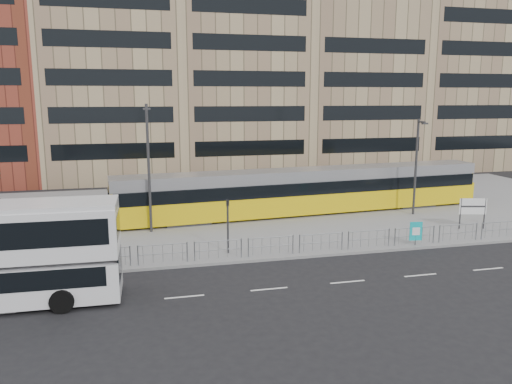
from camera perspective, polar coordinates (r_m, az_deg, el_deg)
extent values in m
plane|color=black|center=(28.19, 3.35, -7.72)|extent=(120.00, 120.00, 0.00)
cube|color=gray|center=(39.38, -1.70, -2.21)|extent=(64.00, 24.00, 0.15)
cube|color=gray|center=(28.21, 3.32, -7.55)|extent=(64.00, 0.25, 0.17)
cube|color=tan|center=(59.64, -15.96, 12.39)|extent=(14.00, 16.00, 22.00)
cube|color=tan|center=(60.80, -2.34, 13.69)|extent=(14.00, 16.00, 24.00)
cube|color=tan|center=(64.93, 10.16, 12.02)|extent=(14.00, 16.00, 21.00)
cube|color=tan|center=(71.69, 20.74, 12.18)|extent=(14.00, 16.00, 23.00)
cylinder|color=gray|center=(28.91, 6.90, -4.82)|extent=(32.00, 0.05, 0.05)
cylinder|color=gray|center=(29.05, 6.88, -5.77)|extent=(32.00, 0.04, 0.04)
cylinder|color=gray|center=(28.03, -25.80, -7.43)|extent=(0.07, 0.07, 1.10)
cube|color=white|center=(24.96, 8.29, -10.32)|extent=(62.00, 0.12, 0.01)
cylinder|color=black|center=(22.93, -21.30, -11.57)|extent=(1.03, 0.33, 1.03)
cylinder|color=black|center=(25.34, -20.38, -9.35)|extent=(1.03, 0.33, 1.03)
cube|color=#E0BC0C|center=(38.50, 5.78, -0.95)|extent=(29.19, 5.08, 1.66)
cube|color=black|center=(38.28, 5.82, 0.72)|extent=(28.77, 5.09, 0.93)
cube|color=#A2A2A6|center=(38.14, 5.84, 2.03)|extent=(29.17, 4.86, 0.83)
cube|color=#E0BC0C|center=(45.74, 21.95, 1.05)|extent=(1.43, 2.43, 2.70)
cube|color=#E0BC0C|center=(35.20, -15.39, -1.29)|extent=(1.43, 2.43, 2.70)
cylinder|color=#2D2D30|center=(38.35, 5.81, 0.19)|extent=(2.67, 2.67, 3.11)
cube|color=#2D2D30|center=(43.22, 17.17, -1.07)|extent=(3.31, 2.85, 0.52)
cube|color=#2D2D30|center=(35.98, -8.00, -3.03)|extent=(3.31, 2.85, 0.52)
cylinder|color=#2D2D30|center=(36.43, 22.31, -2.30)|extent=(0.09, 0.09, 2.10)
cylinder|color=#2D2D30|center=(37.09, 24.65, -2.26)|extent=(0.09, 0.09, 2.10)
cube|color=white|center=(36.65, 23.55, -1.51)|extent=(1.79, 0.49, 1.09)
cylinder|color=#2D2D30|center=(31.71, 17.75, -5.12)|extent=(0.06, 0.06, 0.76)
cube|color=#0CB2B9|center=(31.59, 17.80, -4.29)|extent=(0.76, 0.17, 1.14)
cube|color=white|center=(31.56, 17.84, -4.30)|extent=(0.47, 0.08, 0.48)
imported|color=black|center=(30.76, -18.67, -4.75)|extent=(0.43, 0.64, 1.71)
cylinder|color=#2D2D30|center=(28.45, -3.24, -4.08)|extent=(0.12, 0.12, 3.00)
imported|color=#2D2D30|center=(28.19, -3.26, -1.92)|extent=(0.18, 0.21, 1.00)
cylinder|color=#2D2D30|center=(33.11, -12.15, 2.57)|extent=(0.18, 0.18, 8.38)
cylinder|color=#2D2D30|center=(32.40, -12.41, 9.47)|extent=(0.14, 0.90, 0.14)
cube|color=#2D2D30|center=(31.95, -12.39, 9.28)|extent=(0.45, 0.20, 0.12)
cylinder|color=#2D2D30|center=(39.31, 17.80, 2.70)|extent=(0.18, 0.18, 7.21)
cylinder|color=#2D2D30|center=(38.66, 18.40, 7.62)|extent=(0.14, 0.90, 0.14)
cube|color=#2D2D30|center=(38.28, 18.74, 7.42)|extent=(0.45, 0.20, 0.12)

